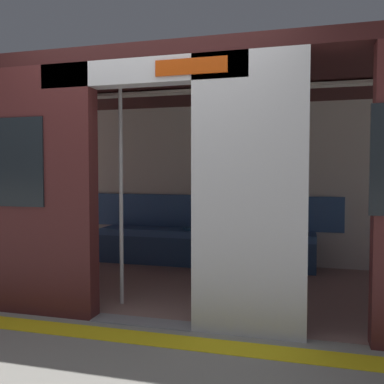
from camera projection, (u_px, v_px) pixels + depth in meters
The scene contains 9 objects.
ground_plane at pixel (143, 323), 3.43m from camera, with size 60.00×60.00×0.00m, color gray.
platform_edge_strip at pixel (128, 336), 3.14m from camera, with size 8.00×0.24×0.01m, color yellow.
train_car at pixel (177, 149), 4.47m from camera, with size 6.40×2.64×2.25m.
bench_seat at pixel (203, 239), 5.46m from camera, with size 2.84×0.44×0.47m.
person_seated at pixel (222, 215), 5.33m from camera, with size 0.55×0.71×1.20m.
handbag at pixel (251, 225), 5.35m from camera, with size 0.26×0.15×0.17m.
book at pixel (190, 229), 5.54m from camera, with size 0.15×0.22×0.03m, color #26598C.
grab_pole_door at pixel (121, 192), 3.86m from camera, with size 0.04×0.04×2.11m, color silver.
grab_pole_far at pixel (203, 192), 3.81m from camera, with size 0.04×0.04×2.11m, color silver.
Camera 1 is at (-1.26, 3.15, 1.24)m, focal length 39.12 mm.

